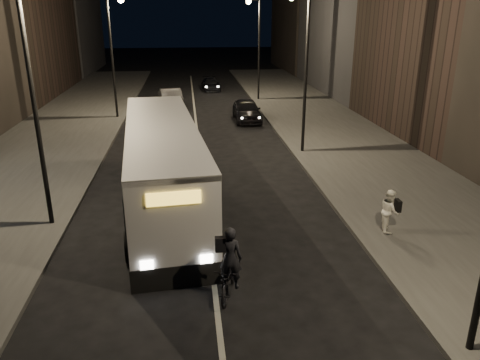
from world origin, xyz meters
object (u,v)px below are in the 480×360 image
object	(u,v)px
streetlight_right_mid	(302,52)
streetlight_left_far	(115,42)
cyclist_on_bicycle	(230,273)
car_near	(247,110)
city_bus	(163,162)
streetlight_right_far	(256,36)
car_mid	(170,97)
pedestrian_woman	(390,211)
streetlight_left_near	(38,77)
car_far	(211,84)

from	to	relation	value
streetlight_right_mid	streetlight_left_far	xyz separation A→B (m)	(-10.66, 10.00, 0.00)
cyclist_on_bicycle	car_near	distance (m)	21.59
streetlight_left_far	city_bus	bearing A→B (deg)	-77.23
streetlight_right_far	cyclist_on_bicycle	bearing A→B (deg)	-99.63
car_mid	streetlight_left_far	bearing A→B (deg)	42.45
streetlight_right_far	city_bus	xyz separation A→B (m)	(-6.93, -22.47, -3.56)
streetlight_right_mid	car_near	distance (m)	9.65
streetlight_right_mid	streetlight_right_far	bearing A→B (deg)	90.00
pedestrian_woman	cyclist_on_bicycle	bearing A→B (deg)	129.96
cyclist_on_bicycle	car_mid	size ratio (longest dim) A/B	0.46
streetlight_right_mid	cyclist_on_bicycle	distance (m)	14.71
streetlight_left_near	city_bus	bearing A→B (deg)	22.29
car_near	pedestrian_woman	bearing A→B (deg)	-82.10
streetlight_left_near	car_mid	size ratio (longest dim) A/B	1.75
streetlight_right_far	streetlight_left_far	size ratio (longest dim) A/B	1.00
streetlight_left_near	car_mid	distance (m)	22.81
pedestrian_woman	car_far	bearing A→B (deg)	19.95
streetlight_right_mid	city_bus	bearing A→B (deg)	-136.97
streetlight_left_far	cyclist_on_bicycle	distance (m)	24.21
streetlight_right_mid	streetlight_left_near	size ratio (longest dim) A/B	1.00
cyclist_on_bicycle	car_far	world-z (taller)	cyclist_on_bicycle
pedestrian_woman	streetlight_right_mid	bearing A→B (deg)	17.14
streetlight_right_far	pedestrian_woman	size ratio (longest dim) A/B	5.38
car_mid	car_far	world-z (taller)	car_mid
streetlight_right_far	car_mid	size ratio (longest dim) A/B	1.75
pedestrian_woman	car_far	distance (m)	32.29
streetlight_left_near	cyclist_on_bicycle	bearing A→B (deg)	-41.43
streetlight_left_far	car_near	size ratio (longest dim) A/B	1.84
streetlight_right_mid	pedestrian_woman	bearing A→B (deg)	-85.02
cyclist_on_bicycle	streetlight_right_mid	bearing A→B (deg)	85.85
streetlight_right_far	streetlight_left_near	distance (m)	26.26
cyclist_on_bicycle	city_bus	bearing A→B (deg)	123.42
streetlight_left_near	streetlight_right_far	bearing A→B (deg)	66.04
streetlight_left_far	car_far	bearing A→B (deg)	59.15
streetlight_left_near	city_bus	distance (m)	5.38
streetlight_right_mid	car_mid	xyz separation A→B (m)	(-7.24, 14.08, -4.60)
streetlight_right_mid	city_bus	xyz separation A→B (m)	(-6.93, -6.47, -3.56)
streetlight_left_near	streetlight_left_far	world-z (taller)	same
city_bus	car_near	bearing A→B (deg)	65.16
streetlight_right_far	car_far	bearing A→B (deg)	120.34
streetlight_left_far	car_mid	distance (m)	7.03
streetlight_left_far	pedestrian_woman	distance (m)	23.51
streetlight_right_far	car_near	xyz separation A→B (m)	(-1.73, -7.71, -4.61)
streetlight_right_far	car_mid	bearing A→B (deg)	-165.14
cyclist_on_bicycle	car_mid	xyz separation A→B (m)	(-2.31, 27.14, 0.05)
streetlight_left_near	car_mid	world-z (taller)	streetlight_left_near
streetlight_left_far	car_far	xyz separation A→B (m)	(7.16, 11.99, -4.79)
streetlight_left_near	car_near	bearing A→B (deg)	61.27
city_bus	pedestrian_woman	bearing A→B (deg)	-29.79
pedestrian_woman	car_mid	world-z (taller)	pedestrian_woman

